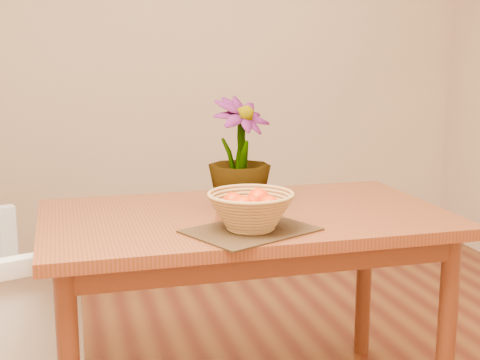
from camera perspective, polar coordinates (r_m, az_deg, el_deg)
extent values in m
cube|color=beige|center=(4.17, -6.90, 11.67)|extent=(4.00, 0.02, 2.70)
cube|color=maroon|center=(2.34, 0.46, -3.30)|extent=(1.40, 0.80, 0.04)
cube|color=#552613|center=(2.35, 0.46, -4.71)|extent=(1.28, 0.68, 0.08)
cylinder|color=#552613|center=(2.43, 17.21, -12.63)|extent=(0.06, 0.06, 0.71)
cylinder|color=#552613|center=(2.68, -14.57, -10.18)|extent=(0.06, 0.06, 0.71)
cylinder|color=#552613|center=(2.95, 10.54, -7.98)|extent=(0.06, 0.06, 0.71)
cube|color=#392514|center=(2.10, 0.92, -4.32)|extent=(0.46, 0.41, 0.01)
cylinder|color=tan|center=(2.10, 0.92, -4.14)|extent=(0.14, 0.14, 0.01)
sphere|color=#E63403|center=(2.08, 0.93, -2.20)|extent=(0.06, 0.06, 0.06)
sphere|color=#E63403|center=(2.14, 1.58, -1.67)|extent=(0.07, 0.07, 0.07)
sphere|color=#E63403|center=(2.11, -0.61, -1.95)|extent=(0.07, 0.07, 0.07)
sphere|color=#E63403|center=(2.03, 0.24, -2.39)|extent=(0.07, 0.07, 0.07)
sphere|color=#E63403|center=(2.06, 2.50, -2.27)|extent=(0.07, 0.07, 0.07)
imported|color=#184C15|center=(2.36, -0.05, 2.25)|extent=(0.30, 0.30, 0.40)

